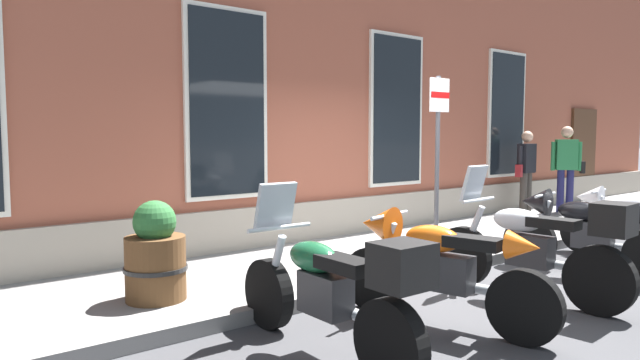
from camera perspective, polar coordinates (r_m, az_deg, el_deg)
name	(u,v)px	position (r m, az deg, el deg)	size (l,w,h in m)	color
ground_plane	(447,277)	(7.00, 12.68, -9.52)	(140.00, 140.00, 0.00)	#38383A
sidewalk	(376,255)	(7.78, 5.68, -7.49)	(28.39, 2.41, 0.14)	slate
brick_pub_facade	(218,13)	(11.33, -10.20, 16.20)	(22.39, 6.31, 7.99)	brown
motorcycle_green_touring	(331,289)	(4.32, 1.15, -10.93)	(0.62, 2.11, 1.29)	black
motorcycle_orange_sport	(434,263)	(5.18, 11.43, -8.17)	(0.73, 2.04, 1.02)	black
motorcycle_silver_touring	(536,246)	(6.17, 20.95, -6.27)	(0.62, 2.14, 1.36)	black
motorcycle_black_sport	(582,230)	(7.49, 24.89, -4.55)	(0.65, 2.05, 1.03)	black
motorcycle_white_sport	(634,220)	(8.78, 29.13, -3.53)	(0.67, 2.06, 0.98)	black
pedestrian_dark_jacket	(526,167)	(11.86, 20.07, 1.19)	(0.66, 0.22, 1.63)	#38332D
pedestrian_striped_shirt	(566,164)	(12.30, 23.58, 1.49)	(0.53, 0.51, 1.72)	#1E1E4C
parking_sign	(438,138)	(7.66, 11.81, 4.14)	(0.36, 0.07, 2.32)	#4C4C51
barrel_planter	(155,257)	(5.58, -16.26, -7.47)	(0.59, 0.59, 0.95)	brown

